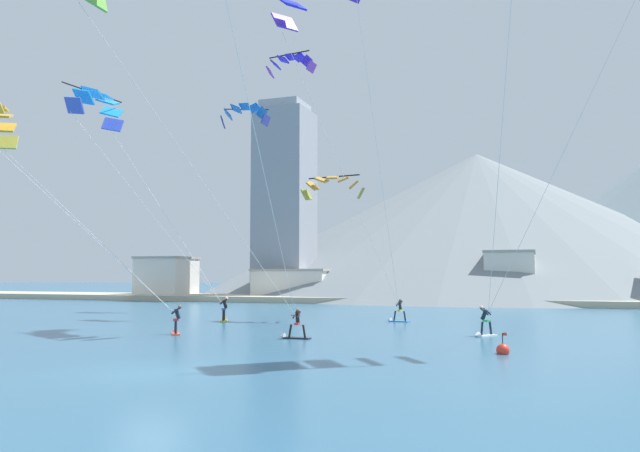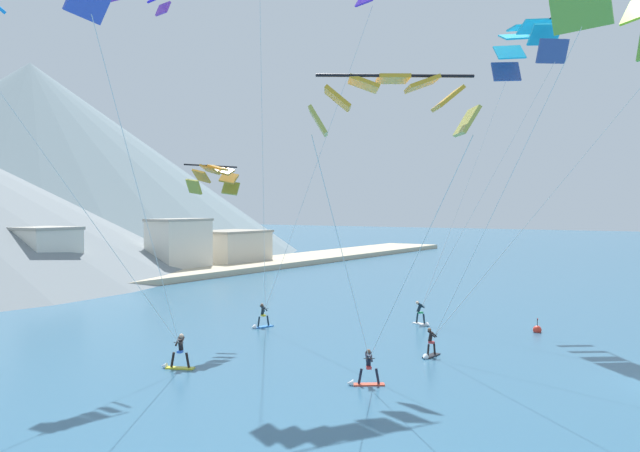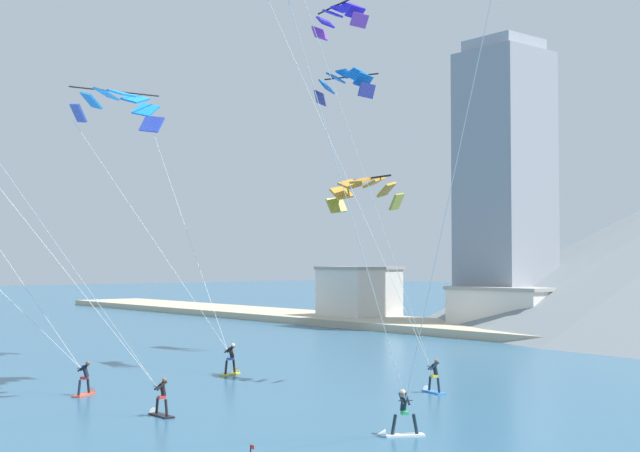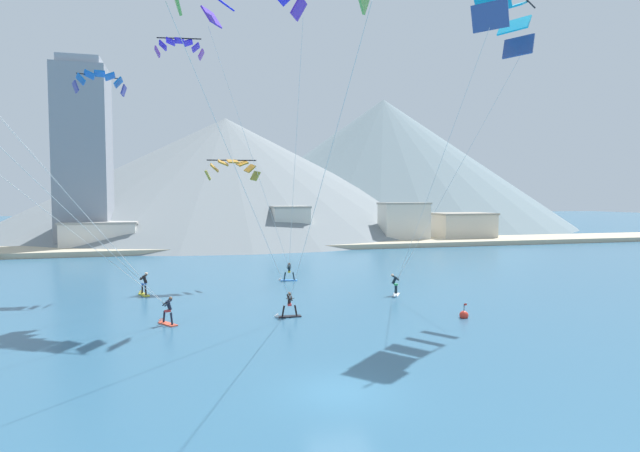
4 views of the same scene
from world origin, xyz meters
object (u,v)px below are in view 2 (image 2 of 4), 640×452
race_marker_buoy (537,330)px  kitesurfer_far_right (177,357)px  kitesurfer_mid_center (364,375)px  kitesurfer_near_trail (429,349)px  parafoil_kite_distant_mid_solo (215,176)px  kitesurfer_near_lead (422,318)px  parafoil_kite_mid_center (393,100)px  parafoil_kite_near_lead (526,44)px  kitesurfer_far_left (261,321)px

race_marker_buoy → kitesurfer_far_right: bearing=147.4°
kitesurfer_mid_center → race_marker_buoy: kitesurfer_mid_center is taller
kitesurfer_near_trail → parafoil_kite_distant_mid_solo: bearing=99.1°
kitesurfer_near_lead → kitesurfer_near_trail: kitesurfer_near_lead is taller
kitesurfer_far_right → parafoil_kite_mid_center: 19.69m
kitesurfer_far_right → parafoil_kite_mid_center: parafoil_kite_mid_center is taller
kitesurfer_far_right → parafoil_kite_distant_mid_solo: 12.35m
kitesurfer_far_right → parafoil_kite_near_lead: size_ratio=0.09×
parafoil_kite_near_lead → parafoil_kite_distant_mid_solo: (-16.56, 14.28, -9.51)m
kitesurfer_mid_center → parafoil_kite_mid_center: size_ratio=0.15×
kitesurfer_near_trail → kitesurfer_far_right: size_ratio=0.96×
parafoil_kite_near_lead → kitesurfer_near_lead: bearing=132.7°
kitesurfer_near_lead → parafoil_kite_distant_mid_solo: bearing=142.6°
kitesurfer_near_lead → parafoil_kite_mid_center: 28.80m
kitesurfer_near_lead → kitesurfer_far_left: bearing=127.1°
parafoil_kite_distant_mid_solo → race_marker_buoy: 22.92m
kitesurfer_near_trail → kitesurfer_far_left: size_ratio=0.98×
parafoil_kite_mid_center → parafoil_kite_distant_mid_solo: 22.85m
kitesurfer_far_left → parafoil_kite_near_lead: bearing=-50.6°
parafoil_kite_mid_center → kitesurfer_far_left: bearing=46.0°
kitesurfer_near_lead → parafoil_kite_mid_center: (-24.69, -9.81, 11.12)m
race_marker_buoy → parafoil_kite_mid_center: bearing=-174.9°
kitesurfer_far_left → race_marker_buoy: (8.09, -16.33, -0.31)m
kitesurfer_mid_center → parafoil_kite_distant_mid_solo: 16.98m
parafoil_kite_distant_mid_solo → kitesurfer_near_trail: bearing=-80.9°
kitesurfer_mid_center → race_marker_buoy: 18.16m
kitesurfer_near_trail → kitesurfer_far_left: 13.62m
kitesurfer_near_trail → parafoil_kite_mid_center: (-15.39, -5.28, 11.20)m
kitesurfer_far_left → race_marker_buoy: size_ratio=1.75×
kitesurfer_far_left → parafoil_kite_distant_mid_solo: (-4.74, -0.11, 9.58)m
kitesurfer_near_lead → kitesurfer_far_left: size_ratio=0.96×
kitesurfer_mid_center → kitesurfer_far_left: size_ratio=0.96×
kitesurfer_near_lead → race_marker_buoy: 7.63m
parafoil_kite_near_lead → race_marker_buoy: (-3.72, -1.94, -19.40)m
kitesurfer_far_left → race_marker_buoy: kitesurfer_far_left is taller
kitesurfer_near_lead → parafoil_kite_distant_mid_solo: size_ratio=0.35×
kitesurfer_near_trail → parafoil_kite_mid_center: 19.75m
kitesurfer_mid_center → kitesurfer_near_trail: bearing=-1.3°
kitesurfer_near_lead → kitesurfer_near_trail: 10.35m
kitesurfer_near_trail → parafoil_kite_mid_center: size_ratio=0.16×
kitesurfer_far_left → race_marker_buoy: bearing=-63.6°
parafoil_kite_near_lead → parafoil_kite_mid_center: bearing=-171.9°
kitesurfer_far_left → kitesurfer_far_right: (-11.88, -3.55, 0.10)m
kitesurfer_near_lead → kitesurfer_far_right: bearing=164.1°
kitesurfer_near_trail → parafoil_kite_near_lead: bearing=-4.0°
kitesurfer_far_right → kitesurfer_far_left: bearing=16.7°
kitesurfer_mid_center → parafoil_kite_mid_center: parafoil_kite_mid_center is taller
kitesurfer_mid_center → parafoil_kite_mid_center: bearing=-146.5°
kitesurfer_near_lead → kitesurfer_near_trail: (-9.31, -4.53, -0.08)m
kitesurfer_far_left → race_marker_buoy: 18.23m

